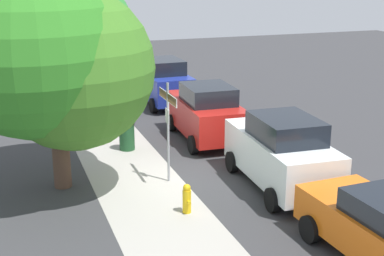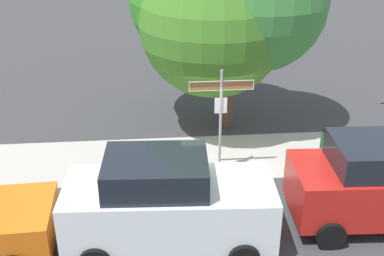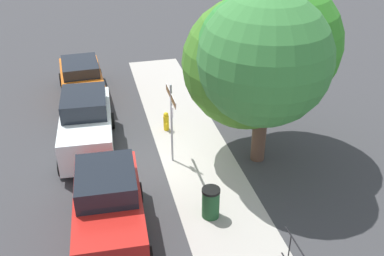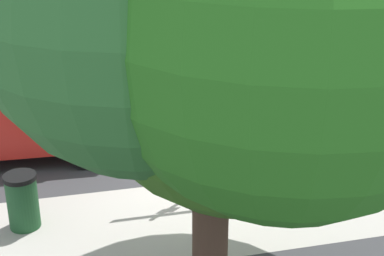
{
  "view_description": "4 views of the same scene",
  "coord_description": "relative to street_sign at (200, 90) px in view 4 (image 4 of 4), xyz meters",
  "views": [
    {
      "loc": [
        -14.46,
        4.77,
        6.09
      ],
      "look_at": [
        -0.38,
        -0.24,
        1.62
      ],
      "focal_mm": 51.29,
      "sensor_mm": 36.0,
      "label": 1
    },
    {
      "loc": [
        -1.86,
        -10.91,
        6.88
      ],
      "look_at": [
        -0.89,
        0.17,
        1.49
      ],
      "focal_mm": 45.77,
      "sensor_mm": 36.0,
      "label": 2
    },
    {
      "loc": [
        12.97,
        -2.09,
        8.88
      ],
      "look_at": [
        -0.32,
        1.16,
        1.11
      ],
      "focal_mm": 41.88,
      "sensor_mm": 36.0,
      "label": 3
    },
    {
      "loc": [
        2.3,
        9.89,
        5.44
      ],
      "look_at": [
        -0.05,
        0.12,
        1.19
      ],
      "focal_mm": 54.81,
      "sensor_mm": 36.0,
      "label": 4
    }
  ],
  "objects": [
    {
      "name": "car_white",
      "position": [
        -1.5,
        -2.84,
        -0.98
      ],
      "size": [
        4.42,
        2.16,
        2.12
      ],
      "rotation": [
        0.0,
        0.0,
        -0.05
      ],
      "color": "white",
      "rests_on": "ground_plane"
    },
    {
      "name": "trash_bin",
      "position": [
        3.2,
        0.5,
        -1.54
      ],
      "size": [
        0.55,
        0.55,
        0.98
      ],
      "color": "#1E4C28",
      "rests_on": "ground_plane"
    },
    {
      "name": "ground_plane",
      "position": [
        0.13,
        -0.4,
        -2.03
      ],
      "size": [
        60.0,
        60.0,
        0.0
      ],
      "primitive_type": "plane",
      "color": "#38383A"
    },
    {
      "name": "shade_tree",
      "position": [
        0.44,
        2.86,
        1.86
      ],
      "size": [
        5.75,
        5.38,
        6.24
      ],
      "color": "brown",
      "rests_on": "ground_plane"
    },
    {
      "name": "sidewalk_strip",
      "position": [
        2.13,
        0.9,
        -2.03
      ],
      "size": [
        24.0,
        2.6,
        0.0
      ],
      "primitive_type": "cube",
      "color": "#ABA59C",
      "rests_on": "ground_plane"
    },
    {
      "name": "car_red",
      "position": [
        3.31,
        -2.43,
        -1.01
      ],
      "size": [
        4.17,
        2.17,
        2.05
      ],
      "rotation": [
        0.0,
        0.0,
        -0.04
      ],
      "color": "red",
      "rests_on": "ground_plane"
    },
    {
      "name": "fire_hydrant",
      "position": [
        -2.2,
        0.2,
        -1.65
      ],
      "size": [
        0.42,
        0.22,
        0.78
      ],
      "color": "yellow",
      "rests_on": "ground_plane"
    },
    {
      "name": "street_sign",
      "position": [
        0.0,
        0.0,
        0.0
      ],
      "size": [
        1.64,
        0.07,
        2.93
      ],
      "color": "#9EA0A5",
      "rests_on": "ground_plane"
    }
  ]
}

